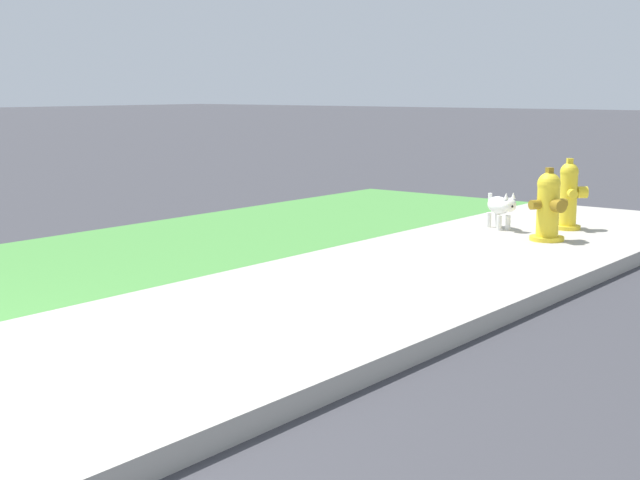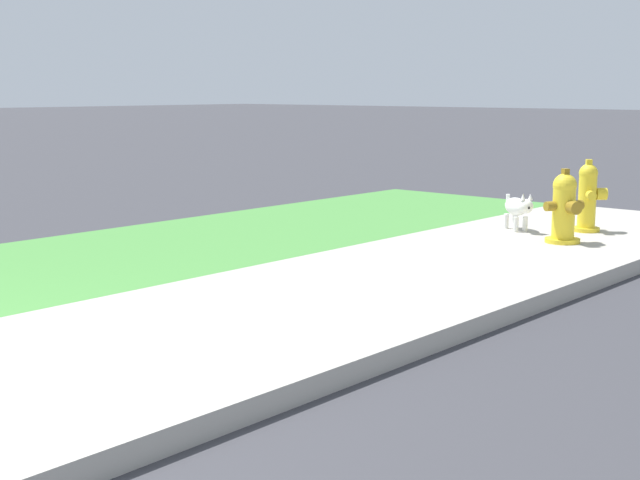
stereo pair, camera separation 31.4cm
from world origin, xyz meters
name	(u,v)px [view 2 (the right image)]	position (x,y,z in m)	size (l,w,h in m)	color
fire_hydrant_across_street	(564,208)	(6.38, -0.22, 0.33)	(0.38, 0.37, 0.70)	yellow
fire_hydrant_far_end	(588,197)	(7.16, -0.09, 0.35)	(0.33, 0.33, 0.73)	yellow
small_white_dog	(518,208)	(6.73, 0.45, 0.24)	(0.38, 0.45, 0.40)	white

